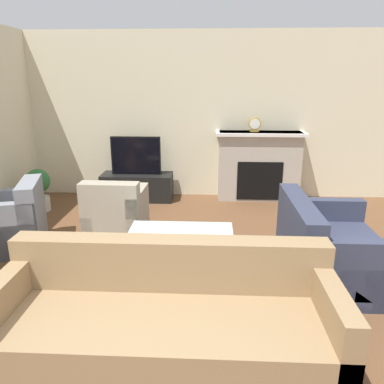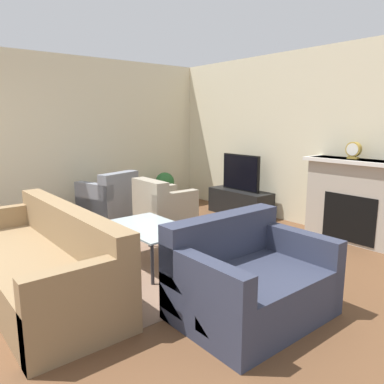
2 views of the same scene
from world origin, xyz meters
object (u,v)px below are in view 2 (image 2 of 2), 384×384
at_px(armchair_accent, 163,213).
at_px(couch_sectional, 42,265).
at_px(coffee_table, 150,229).
at_px(tv, 241,173).
at_px(potted_plant, 165,187).
at_px(mantel_clock, 354,150).
at_px(armchair_by_window, 109,202).
at_px(couch_loveseat, 248,282).

bearing_deg(armchair_accent, couch_sectional, 114.32).
bearing_deg(coffee_table, armchair_accent, 137.70).
bearing_deg(armchair_accent, tv, -86.60).
height_order(armchair_accent, potted_plant, armchair_accent).
bearing_deg(mantel_clock, armchair_by_window, -145.49).
height_order(couch_loveseat, coffee_table, couch_loveseat).
height_order(tv, couch_loveseat, tv).
distance_m(couch_loveseat, armchair_by_window, 3.58).
bearing_deg(coffee_table, tv, 110.50).
height_order(couch_sectional, armchair_by_window, same).
distance_m(armchair_accent, coffee_table, 1.16).
relative_size(couch_sectional, armchair_accent, 2.90).
bearing_deg(couch_loveseat, armchair_accent, 72.03).
distance_m(couch_loveseat, mantel_clock, 2.81).
distance_m(tv, coffee_table, 2.65).
bearing_deg(armchair_accent, potted_plant, -34.62).
xyz_separation_m(couch_sectional, armchair_accent, (-0.86, 2.01, 0.02)).
bearing_deg(mantel_clock, potted_plant, -166.87).
bearing_deg(tv, coffee_table, -69.50).
distance_m(couch_loveseat, potted_plant, 4.23).
height_order(couch_loveseat, potted_plant, couch_loveseat).
bearing_deg(potted_plant, armchair_by_window, -78.40).
distance_m(couch_sectional, armchair_accent, 2.19).
bearing_deg(armchair_by_window, coffee_table, 59.34).
relative_size(coffee_table, potted_plant, 1.65).
xyz_separation_m(tv, couch_sectional, (0.92, -3.70, -0.46)).
bearing_deg(potted_plant, coffee_table, -38.38).
height_order(armchair_by_window, mantel_clock, mantel_clock).
bearing_deg(armchair_accent, armchair_by_window, 14.05).
bearing_deg(potted_plant, mantel_clock, 13.13).
distance_m(armchair_by_window, coffee_table, 2.10).
relative_size(tv, armchair_by_window, 0.88).
distance_m(armchair_accent, potted_plant, 1.79).
distance_m(couch_sectional, potted_plant, 3.84).
xyz_separation_m(tv, mantel_clock, (1.92, 0.13, 0.50)).
bearing_deg(coffee_table, mantel_clock, 69.01).
distance_m(couch_sectional, couch_loveseat, 1.96).
bearing_deg(couch_sectional, potted_plant, 127.04).
xyz_separation_m(armchair_by_window, coffee_table, (2.04, -0.51, 0.11)).
bearing_deg(couch_loveseat, armchair_by_window, 81.99).
relative_size(couch_sectional, couch_loveseat, 1.88).
height_order(coffee_table, mantel_clock, mantel_clock).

